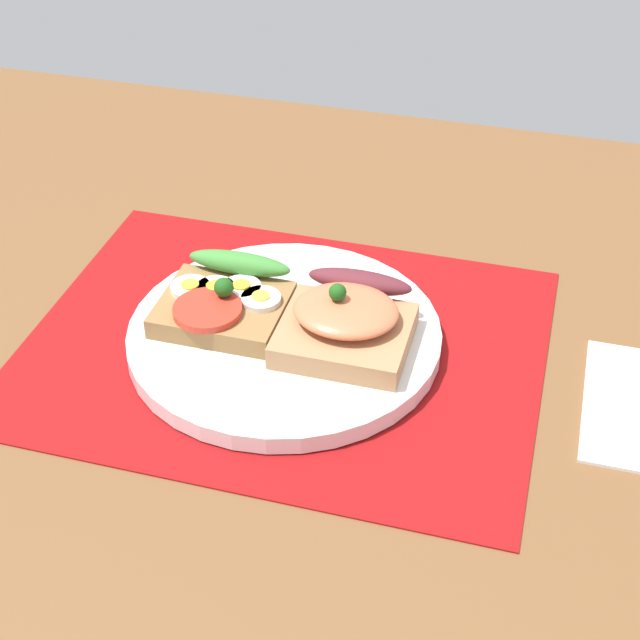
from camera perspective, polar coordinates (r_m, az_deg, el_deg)
The scene contains 5 objects.
ground_plane at distance 80.30cm, azimuth -2.06°, elevation -2.44°, with size 120.00×90.00×3.20cm, color brown.
placemat at distance 79.19cm, azimuth -2.09°, elevation -1.46°, with size 41.72×32.80×0.30cm, color maroon.
plate at distance 78.63cm, azimuth -2.11°, elevation -0.95°, with size 25.47×25.47×1.51cm, color white.
sandwich_egg_tomato at distance 79.08cm, azimuth -5.69°, elevation 1.08°, with size 10.15×10.01×3.96cm.
sandwich_salmon at distance 75.90cm, azimuth 1.57°, elevation -0.07°, with size 10.17×10.48×5.19cm.
Camera 1 is at (19.29, -58.62, 49.78)cm, focal length 54.23 mm.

